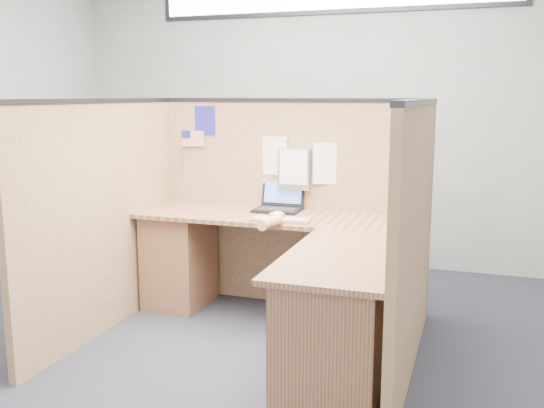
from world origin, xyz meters
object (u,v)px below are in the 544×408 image
at_px(mouse, 277,218).
at_px(laptop, 280,202).
at_px(l_desk, 283,281).
at_px(keyboard, 280,220).

bearing_deg(mouse, laptop, 106.06).
relative_size(l_desk, keyboard, 4.84).
bearing_deg(mouse, keyboard, 0.00).
bearing_deg(keyboard, laptop, 102.92).
xyz_separation_m(laptop, mouse, (0.12, -0.41, -0.04)).
bearing_deg(l_desk, mouse, 117.98).
relative_size(l_desk, mouse, 19.20).
height_order(l_desk, laptop, laptop).
xyz_separation_m(keyboard, mouse, (-0.02, 0.00, 0.01)).
distance_m(laptop, mouse, 0.43).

